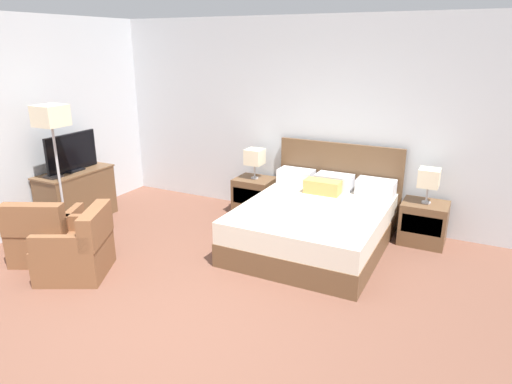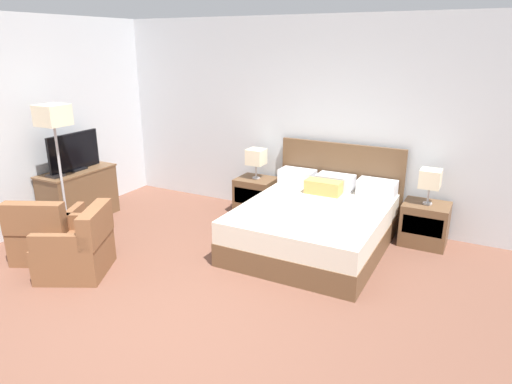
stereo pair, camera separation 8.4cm
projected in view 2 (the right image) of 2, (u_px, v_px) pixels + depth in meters
ground_plane at (167, 324)px, 4.14m from camera, size 9.64×9.64×0.00m
wall_back at (306, 120)px, 6.43m from camera, size 7.22×0.06×2.79m
wall_left at (42, 123)px, 6.15m from camera, size 0.06×5.01×2.79m
bed at (315, 223)px, 5.66m from camera, size 1.74×2.03×1.14m
nightstand_left at (256, 196)px, 6.79m from camera, size 0.55×0.47×0.53m
nightstand_right at (425, 224)px, 5.72m from camera, size 0.55×0.47×0.53m
table_lamp_left at (256, 157)px, 6.60m from camera, size 0.24×0.24×0.44m
table_lamp_right at (430, 179)px, 5.54m from camera, size 0.24×0.24×0.44m
dresser at (79, 194)px, 6.50m from camera, size 0.50×1.07×0.73m
tv at (74, 152)px, 6.31m from camera, size 0.18×0.84×0.52m
book_red_cover at (55, 176)px, 6.08m from camera, size 0.21×0.19×0.03m
armchair_by_window at (47, 235)px, 5.36m from camera, size 0.91×0.91×0.76m
armchair_companion at (78, 249)px, 4.99m from camera, size 0.92×0.92×0.76m
floor_lamp at (54, 125)px, 5.67m from camera, size 0.34×0.34×1.71m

